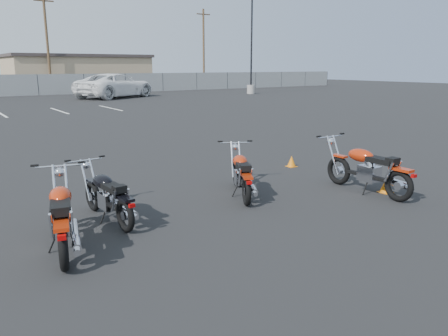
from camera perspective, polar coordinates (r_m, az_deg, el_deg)
ground at (r=7.72m, az=1.28°, el=-5.73°), size 120.00×120.00×0.00m
motorcycle_front_red at (r=6.47m, az=-20.33°, el=-6.01°), size 0.95×2.09×1.03m
motorcycle_second_black at (r=7.42m, az=-14.90°, el=-3.59°), size 0.73×1.88×0.92m
motorcycle_third_red at (r=8.57m, az=2.34°, el=-0.81°), size 1.25×1.86×0.95m
motorcycle_rear_red at (r=9.22m, az=18.29°, el=-0.15°), size 0.84×2.17×1.06m
training_cone_near at (r=11.24m, az=8.81°, el=0.88°), size 0.23×0.23×0.28m
training_cone_far at (r=9.43m, az=20.37°, el=-2.16°), size 0.24×0.24×0.29m
light_pole_east at (r=40.78m, az=3.59°, el=14.13°), size 0.80×0.70×11.77m
tan_building_east at (r=51.94m, az=-18.65°, el=11.82°), size 14.40×9.40×3.70m
utility_pole_c at (r=46.15m, az=-22.08°, el=14.98°), size 1.80×0.24×9.00m
utility_pole_d at (r=53.98m, az=-2.68°, el=15.50°), size 1.80×0.24×9.00m
white_van at (r=36.72m, az=-14.05°, el=11.26°), size 6.45×8.52×3.02m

